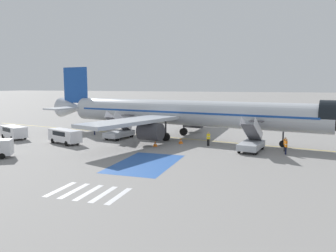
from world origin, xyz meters
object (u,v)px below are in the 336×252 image
airliner (182,113)px  traffic_cone_1 (181,141)px  ground_crew_1 (94,129)px  ground_crew_0 (285,143)px  traffic_cone_0 (155,144)px  ground_crew_3 (208,138)px  ground_crew_2 (286,146)px  service_van_1 (65,135)px  boarding_stairs_forward (251,143)px  boarding_stairs_aft (119,132)px  fuel_tanker (189,112)px  service_van_0 (14,131)px

airliner → traffic_cone_1: size_ratio=68.23×
ground_crew_1 → traffic_cone_1: ground_crew_1 is taller
ground_crew_0 → traffic_cone_0: 15.48m
ground_crew_3 → ground_crew_2: bearing=-41.1°
ground_crew_1 → service_van_1: bearing=120.5°
ground_crew_2 → traffic_cone_0: 15.40m
boarding_stairs_forward → ground_crew_1: bearing=177.8°
service_van_1 → ground_crew_1: 7.78m
boarding_stairs_aft → service_van_1: (-4.93, -5.90, 0.14)m
ground_crew_0 → fuel_tanker: bearing=121.1°
service_van_1 → fuel_tanker: bearing=7.5°
boarding_stairs_forward → traffic_cone_1: bearing=176.4°
fuel_tanker → traffic_cone_1: size_ratio=12.75×
fuel_tanker → traffic_cone_1: fuel_tanker is taller
boarding_stairs_aft → service_van_0: size_ratio=1.05×
service_van_0 → service_van_1: (9.30, -1.06, 0.03)m
boarding_stairs_aft → ground_crew_1: boarding_stairs_aft is taller
ground_crew_0 → traffic_cone_0: ground_crew_0 is taller
boarding_stairs_aft → traffic_cone_1: (9.43, -1.07, -0.66)m
ground_crew_1 → ground_crew_3: 18.61m
fuel_tanker → service_van_0: bearing=154.0°
boarding_stairs_aft → service_van_1: 7.69m
ground_crew_0 → ground_crew_3: (-9.13, 0.74, 0.05)m
boarding_stairs_forward → service_van_1: (-23.48, -2.62, 0.12)m
ground_crew_1 → ground_crew_3: ground_crew_3 is taller
traffic_cone_1 → boarding_stairs_aft: bearing=173.5°
traffic_cone_1 → ground_crew_0: bearing=-5.2°
service_van_0 → ground_crew_3: size_ratio=2.97×
ground_crew_1 → traffic_cone_0: size_ratio=2.69×
ground_crew_2 → ground_crew_3: size_ratio=0.98×
traffic_cone_0 → ground_crew_0: bearing=6.3°
fuel_tanker → ground_crew_0: (18.85, -28.87, -0.75)m
airliner → ground_crew_3: airliner is taller
fuel_tanker → traffic_cone_1: bearing=-164.5°
service_van_1 → ground_crew_1: bearing=23.5°
ground_crew_3 → traffic_cone_0: ground_crew_3 is taller
boarding_stairs_aft → ground_crew_3: boarding_stairs_aft is taller
traffic_cone_1 → traffic_cone_0: bearing=-131.3°
service_van_1 → boarding_stairs_aft: bearing=-18.0°
airliner → ground_crew_1: bearing=-75.7°
ground_crew_2 → ground_crew_0: bearing=-15.0°
ground_crew_2 → service_van_0: bearing=75.9°
service_van_1 → traffic_cone_1: 15.17m
boarding_stairs_forward → ground_crew_3: size_ratio=3.11×
airliner → ground_crew_1: (-13.60, -1.02, -2.66)m
airliner → service_van_0: bearing=-61.1°
traffic_cone_0 → boarding_stairs_aft: bearing=150.3°
boarding_stairs_forward → service_van_1: bearing=-163.6°
ground_crew_2 → traffic_cone_0: bearing=74.3°
boarding_stairs_aft → ground_crew_0: boarding_stairs_aft is taller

